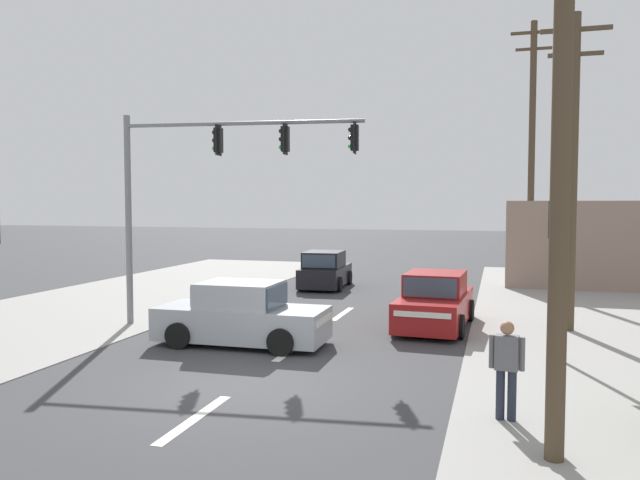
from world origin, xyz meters
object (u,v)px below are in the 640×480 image
at_px(utility_pole_foreground_right, 553,56).
at_px(utility_pole_midground_right, 573,165).
at_px(pedestrian_at_kerb, 507,365).
at_px(utility_pole_background_right, 532,150).
at_px(hatchback_crossing_left, 325,271).
at_px(sedan_oncoming_near, 435,303).
at_px(sedan_oncoming_mid, 242,316).
at_px(pedestal_signal_right_kerb, 558,252).
at_px(traffic_signal_mast, 207,173).

distance_m(utility_pole_foreground_right, utility_pole_midground_right, 9.41).
bearing_deg(utility_pole_foreground_right, pedestrian_at_kerb, 108.71).
bearing_deg(utility_pole_background_right, hatchback_crossing_left, -165.89).
xyz_separation_m(utility_pole_midground_right, sedan_oncoming_near, (-3.59, -0.47, -3.82)).
height_order(sedan_oncoming_mid, sedan_oncoming_near, same).
relative_size(sedan_oncoming_mid, hatchback_crossing_left, 1.14).
height_order(utility_pole_midground_right, pedestal_signal_right_kerb, utility_pole_midground_right).
distance_m(traffic_signal_mast, pedestrian_at_kerb, 10.39).
height_order(utility_pole_foreground_right, pedestal_signal_right_kerb, utility_pole_foreground_right).
bearing_deg(sedan_oncoming_near, utility_pole_background_right, 72.16).
xyz_separation_m(utility_pole_foreground_right, utility_pole_background_right, (0.59, 17.90, 0.20)).
relative_size(sedan_oncoming_mid, sedan_oncoming_near, 0.99).
xyz_separation_m(utility_pole_midground_right, sedan_oncoming_mid, (-7.99, -3.95, -3.82)).
bearing_deg(sedan_oncoming_near, traffic_signal_mast, -164.39).
bearing_deg(hatchback_crossing_left, utility_pole_foreground_right, -64.62).
bearing_deg(hatchback_crossing_left, traffic_signal_mast, -96.37).
xyz_separation_m(utility_pole_foreground_right, hatchback_crossing_left, (-7.53, 15.86, -4.74)).
relative_size(utility_pole_midground_right, traffic_signal_mast, 1.25).
bearing_deg(utility_pole_midground_right, pedestrian_at_kerb, -102.50).
xyz_separation_m(utility_pole_midground_right, pedestal_signal_right_kerb, (-0.61, -3.35, -2.11)).
height_order(utility_pole_midground_right, traffic_signal_mast, utility_pole_midground_right).
height_order(pedestal_signal_right_kerb, pedestrian_at_kerb, pedestal_signal_right_kerb).
relative_size(utility_pole_foreground_right, utility_pole_midground_right, 1.18).
bearing_deg(pedestrian_at_kerb, utility_pole_midground_right, 77.50).
relative_size(utility_pole_midground_right, utility_pole_background_right, 0.80).
xyz_separation_m(utility_pole_midground_right, hatchback_crossing_left, (-8.78, 6.59, -3.82)).
xyz_separation_m(utility_pole_foreground_right, utility_pole_midground_right, (1.25, 9.28, -0.92)).
distance_m(traffic_signal_mast, hatchback_crossing_left, 9.56).
bearing_deg(hatchback_crossing_left, utility_pole_background_right, 14.11).
bearing_deg(sedan_oncoming_near, utility_pole_foreground_right, -75.13).
height_order(utility_pole_foreground_right, sedan_oncoming_mid, utility_pole_foreground_right).
bearing_deg(pedestrian_at_kerb, sedan_oncoming_mid, 148.11).
bearing_deg(traffic_signal_mast, pedestal_signal_right_kerb, -7.23).
relative_size(utility_pole_midground_right, sedan_oncoming_near, 1.99).
xyz_separation_m(utility_pole_foreground_right, pedestrian_at_kerb, (-0.49, 1.44, -4.52)).
bearing_deg(utility_pole_background_right, traffic_signal_mast, -130.05).
distance_m(sedan_oncoming_mid, pedestrian_at_kerb, 7.37).
xyz_separation_m(hatchback_crossing_left, pedestrian_at_kerb, (7.04, -14.43, 0.22)).
height_order(utility_pole_foreground_right, hatchback_crossing_left, utility_pole_foreground_right).
height_order(utility_pole_midground_right, pedestrian_at_kerb, utility_pole_midground_right).
distance_m(utility_pole_foreground_right, pedestrian_at_kerb, 4.76).
height_order(utility_pole_midground_right, sedan_oncoming_mid, utility_pole_midground_right).
bearing_deg(pedestal_signal_right_kerb, utility_pole_background_right, 90.23).
height_order(traffic_signal_mast, pedestrian_at_kerb, traffic_signal_mast).
xyz_separation_m(pedestal_signal_right_kerb, pedestrian_at_kerb, (-1.12, -4.49, -1.49)).
xyz_separation_m(utility_pole_background_right, traffic_signal_mast, (-9.09, -10.82, -1.28)).
bearing_deg(utility_pole_background_right, pedestrian_at_kerb, -93.74).
bearing_deg(pedestrian_at_kerb, sedan_oncoming_near, 104.10).
relative_size(utility_pole_foreground_right, sedan_oncoming_near, 2.35).
xyz_separation_m(traffic_signal_mast, sedan_oncoming_mid, (1.77, -1.76, -3.65)).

